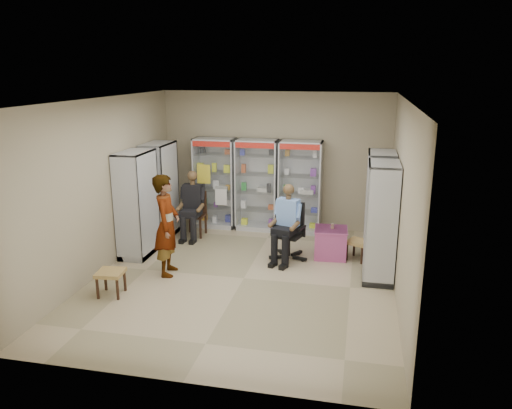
% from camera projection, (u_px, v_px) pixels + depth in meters
% --- Properties ---
extents(floor, '(6.00, 6.00, 0.00)m').
position_uv_depth(floor, '(244.00, 278.00, 8.53)').
color(floor, tan).
rests_on(floor, ground).
extents(room_shell, '(5.02, 6.02, 3.01)m').
position_uv_depth(room_shell, '(243.00, 165.00, 8.01)').
color(room_shell, tan).
rests_on(room_shell, ground).
extents(cabinet_back_left, '(0.90, 0.50, 2.00)m').
position_uv_depth(cabinet_back_left, '(215.00, 183.00, 11.11)').
color(cabinet_back_left, silver).
rests_on(cabinet_back_left, floor).
extents(cabinet_back_mid, '(0.90, 0.50, 2.00)m').
position_uv_depth(cabinet_back_mid, '(257.00, 185.00, 10.91)').
color(cabinet_back_mid, '#B5B7BD').
rests_on(cabinet_back_mid, floor).
extents(cabinet_back_right, '(0.90, 0.50, 2.00)m').
position_uv_depth(cabinet_back_right, '(300.00, 187.00, 10.72)').
color(cabinet_back_right, silver).
rests_on(cabinet_back_right, floor).
extents(cabinet_right_far, '(0.90, 0.50, 2.00)m').
position_uv_depth(cabinet_right_far, '(379.00, 205.00, 9.33)').
color(cabinet_right_far, '#9D9FA4').
rests_on(cabinet_right_far, floor).
extents(cabinet_right_near, '(0.90, 0.50, 2.00)m').
position_uv_depth(cabinet_right_near, '(381.00, 222.00, 8.29)').
color(cabinet_right_near, '#A3A5AA').
rests_on(cabinet_right_near, floor).
extents(cabinet_left_far, '(0.90, 0.50, 2.00)m').
position_uv_depth(cabinet_left_far, '(160.00, 191.00, 10.42)').
color(cabinet_left_far, '#B7BBBF').
rests_on(cabinet_left_far, floor).
extents(cabinet_left_near, '(0.90, 0.50, 2.00)m').
position_uv_depth(cabinet_left_near, '(137.00, 204.00, 9.38)').
color(cabinet_left_near, '#BBBCC3').
rests_on(cabinet_left_near, floor).
extents(wooden_chair, '(0.42, 0.42, 0.94)m').
position_uv_depth(wooden_chair, '(195.00, 214.00, 10.61)').
color(wooden_chair, black).
rests_on(wooden_chair, floor).
extents(seated_customer, '(0.44, 0.60, 1.34)m').
position_uv_depth(seated_customer, '(194.00, 206.00, 10.51)').
color(seated_customer, black).
rests_on(seated_customer, floor).
extents(office_chair, '(0.72, 0.72, 1.07)m').
position_uv_depth(office_chair, '(289.00, 232.00, 9.28)').
color(office_chair, black).
rests_on(office_chair, floor).
extents(seated_shopkeeper, '(0.60, 0.72, 1.37)m').
position_uv_depth(seated_shopkeeper, '(288.00, 225.00, 9.19)').
color(seated_shopkeeper, '#6395C4').
rests_on(seated_shopkeeper, floor).
extents(pink_trunk, '(0.62, 0.60, 0.56)m').
position_uv_depth(pink_trunk, '(331.00, 243.00, 9.43)').
color(pink_trunk, '#C14D8B').
rests_on(pink_trunk, floor).
extents(tea_glass, '(0.07, 0.07, 0.10)m').
position_uv_depth(tea_glass, '(333.00, 226.00, 9.35)').
color(tea_glass, '#551107').
rests_on(tea_glass, pink_trunk).
extents(woven_stool_a, '(0.50, 0.50, 0.38)m').
position_uv_depth(woven_stool_a, '(358.00, 250.00, 9.32)').
color(woven_stool_a, '#A37645').
rests_on(woven_stool_a, floor).
extents(woven_stool_b, '(0.44, 0.44, 0.40)m').
position_uv_depth(woven_stool_b, '(111.00, 283.00, 7.87)').
color(woven_stool_b, olive).
rests_on(woven_stool_b, floor).
extents(standing_man, '(0.52, 0.70, 1.77)m').
position_uv_depth(standing_man, '(167.00, 225.00, 8.51)').
color(standing_man, gray).
rests_on(standing_man, floor).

